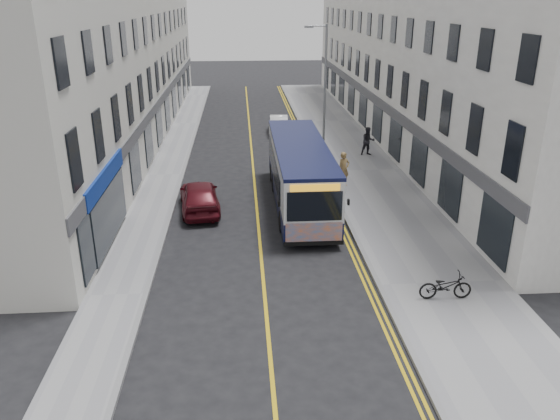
{
  "coord_description": "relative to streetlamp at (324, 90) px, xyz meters",
  "views": [
    {
      "loc": [
        -0.65,
        -17.57,
        9.47
      ],
      "look_at": [
        0.8,
        2.34,
        1.6
      ],
      "focal_mm": 35.0,
      "sensor_mm": 36.0,
      "label": 1
    }
  ],
  "objects": [
    {
      "name": "ground",
      "position": [
        -4.17,
        -14.0,
        -4.38
      ],
      "size": [
        140.0,
        140.0,
        0.0
      ],
      "primitive_type": "plane",
      "color": "black",
      "rests_on": "ground"
    },
    {
      "name": "pavement_east",
      "position": [
        2.08,
        -2.0,
        -4.32
      ],
      "size": [
        4.5,
        64.0,
        0.12
      ],
      "primitive_type": "cube",
      "color": "gray",
      "rests_on": "ground"
    },
    {
      "name": "pavement_west",
      "position": [
        -9.17,
        -2.0,
        -4.32
      ],
      "size": [
        2.0,
        64.0,
        0.12
      ],
      "primitive_type": "cube",
      "color": "gray",
      "rests_on": "ground"
    },
    {
      "name": "kerb_east",
      "position": [
        -0.17,
        -2.0,
        -4.32
      ],
      "size": [
        0.18,
        64.0,
        0.13
      ],
      "primitive_type": "cube",
      "color": "slate",
      "rests_on": "ground"
    },
    {
      "name": "kerb_west",
      "position": [
        -8.17,
        -2.0,
        -4.32
      ],
      "size": [
        0.18,
        64.0,
        0.13
      ],
      "primitive_type": "cube",
      "color": "slate",
      "rests_on": "ground"
    },
    {
      "name": "road_centre_line",
      "position": [
        -4.17,
        -2.0,
        -4.38
      ],
      "size": [
        0.12,
        64.0,
        0.01
      ],
      "primitive_type": "cube",
      "color": "gold",
      "rests_on": "ground"
    },
    {
      "name": "road_dbl_yellow_inner",
      "position": [
        -0.62,
        -2.0,
        -4.38
      ],
      "size": [
        0.1,
        64.0,
        0.01
      ],
      "primitive_type": "cube",
      "color": "gold",
      "rests_on": "ground"
    },
    {
      "name": "road_dbl_yellow_outer",
      "position": [
        -0.42,
        -2.0,
        -4.38
      ],
      "size": [
        0.1,
        64.0,
        0.01
      ],
      "primitive_type": "cube",
      "color": "gold",
      "rests_on": "ground"
    },
    {
      "name": "terrace_east",
      "position": [
        7.33,
        7.0,
        2.12
      ],
      "size": [
        6.0,
        46.0,
        13.0
      ],
      "primitive_type": "cube",
      "color": "white",
      "rests_on": "ground"
    },
    {
      "name": "terrace_west",
      "position": [
        -13.17,
        7.0,
        2.12
      ],
      "size": [
        6.0,
        46.0,
        13.0
      ],
      "primitive_type": "cube",
      "color": "beige",
      "rests_on": "ground"
    },
    {
      "name": "streetlamp",
      "position": [
        0.0,
        0.0,
        0.0
      ],
      "size": [
        1.32,
        0.18,
        8.0
      ],
      "color": "gray",
      "rests_on": "ground"
    },
    {
      "name": "city_bus",
      "position": [
        -2.09,
        -7.02,
        -2.72
      ],
      "size": [
        2.45,
        10.49,
        3.05
      ],
      "color": "black",
      "rests_on": "ground"
    },
    {
      "name": "bicycle",
      "position": [
        1.75,
        -16.27,
        -3.81
      ],
      "size": [
        1.75,
        0.65,
        0.91
      ],
      "primitive_type": "imported",
      "rotation": [
        0.0,
        0.0,
        1.54
      ],
      "color": "black",
      "rests_on": "pavement_east"
    },
    {
      "name": "pedestrian_near",
      "position": [
        0.48,
        -4.63,
        -3.36
      ],
      "size": [
        0.78,
        0.66,
        1.81
      ],
      "primitive_type": "imported",
      "rotation": [
        0.0,
        0.0,
        0.4
      ],
      "color": "olive",
      "rests_on": "pavement_east"
    },
    {
      "name": "pedestrian_far",
      "position": [
        3.07,
        1.15,
        -3.38
      ],
      "size": [
        0.92,
        0.75,
        1.76
      ],
      "primitive_type": "imported",
      "rotation": [
        0.0,
        0.0,
        0.1
      ],
      "color": "black",
      "rests_on": "pavement_east"
    },
    {
      "name": "car_white",
      "position": [
        -2.04,
        7.89,
        -3.77
      ],
      "size": [
        1.5,
        3.78,
        1.22
      ],
      "primitive_type": "imported",
      "rotation": [
        0.0,
        0.0,
        -0.05
      ],
      "color": "white",
      "rests_on": "ground"
    },
    {
      "name": "car_maroon",
      "position": [
        -6.84,
        -7.42,
        -3.64
      ],
      "size": [
        2.26,
        4.51,
        1.47
      ],
      "primitive_type": "imported",
      "rotation": [
        0.0,
        0.0,
        3.26
      ],
      "color": "#490C14",
      "rests_on": "ground"
    }
  ]
}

